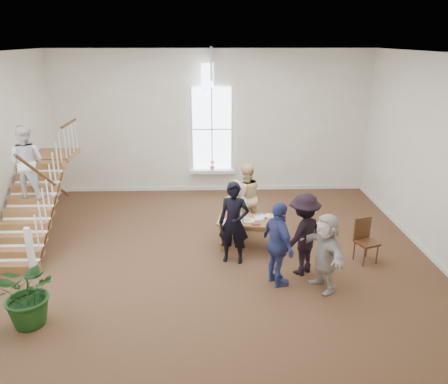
{
  "coord_description": "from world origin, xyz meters",
  "views": [
    {
      "loc": [
        -0.05,
        -9.28,
        4.79
      ],
      "look_at": [
        0.26,
        0.4,
        1.36
      ],
      "focal_mm": 35.0,
      "sensor_mm": 36.0,
      "label": 1
    }
  ],
  "objects_px": {
    "elderly_woman": "(235,210)",
    "woman_cluster_c": "(325,252)",
    "woman_cluster_a": "(278,244)",
    "floor_plant": "(29,293)",
    "person_yellow": "(246,197)",
    "side_chair": "(365,237)",
    "library_table": "(252,223)",
    "woman_cluster_b": "(303,234)",
    "police_officer": "(234,223)"
  },
  "relations": [
    {
      "from": "elderly_woman",
      "to": "woman_cluster_c",
      "type": "relative_size",
      "value": 0.93
    },
    {
      "from": "woman_cluster_a",
      "to": "woman_cluster_c",
      "type": "bearing_deg",
      "value": -123.99
    },
    {
      "from": "elderly_woman",
      "to": "woman_cluster_c",
      "type": "bearing_deg",
      "value": 126.43
    },
    {
      "from": "floor_plant",
      "to": "elderly_woman",
      "type": "bearing_deg",
      "value": 42.6
    },
    {
      "from": "person_yellow",
      "to": "side_chair",
      "type": "distance_m",
      "value": 3.13
    },
    {
      "from": "library_table",
      "to": "woman_cluster_a",
      "type": "relative_size",
      "value": 0.94
    },
    {
      "from": "woman_cluster_c",
      "to": "floor_plant",
      "type": "height_order",
      "value": "woman_cluster_c"
    },
    {
      "from": "elderly_woman",
      "to": "woman_cluster_b",
      "type": "xyz_separation_m",
      "value": [
        1.34,
        -1.8,
        0.14
      ]
    },
    {
      "from": "side_chair",
      "to": "floor_plant",
      "type": "bearing_deg",
      "value": 178.01
    },
    {
      "from": "police_officer",
      "to": "woman_cluster_a",
      "type": "bearing_deg",
      "value": -38.02
    },
    {
      "from": "elderly_woman",
      "to": "woman_cluster_a",
      "type": "relative_size",
      "value": 0.84
    },
    {
      "from": "woman_cluster_c",
      "to": "woman_cluster_b",
      "type": "bearing_deg",
      "value": -173.43
    },
    {
      "from": "police_officer",
      "to": "side_chair",
      "type": "relative_size",
      "value": 1.86
    },
    {
      "from": "woman_cluster_c",
      "to": "floor_plant",
      "type": "relative_size",
      "value": 1.29
    },
    {
      "from": "woman_cluster_b",
      "to": "police_officer",
      "type": "bearing_deg",
      "value": -60.84
    },
    {
      "from": "person_yellow",
      "to": "floor_plant",
      "type": "distance_m",
      "value": 5.67
    },
    {
      "from": "woman_cluster_b",
      "to": "woman_cluster_a",
      "type": "bearing_deg",
      "value": -3.0
    },
    {
      "from": "library_table",
      "to": "person_yellow",
      "type": "xyz_separation_m",
      "value": [
        -0.06,
        1.1,
        0.25
      ]
    },
    {
      "from": "police_officer",
      "to": "woman_cluster_b",
      "type": "bearing_deg",
      "value": -8.87
    },
    {
      "from": "elderly_woman",
      "to": "woman_cluster_a",
      "type": "distance_m",
      "value": 2.37
    },
    {
      "from": "library_table",
      "to": "side_chair",
      "type": "xyz_separation_m",
      "value": [
        2.48,
        -0.69,
        -0.09
      ]
    },
    {
      "from": "library_table",
      "to": "floor_plant",
      "type": "relative_size",
      "value": 1.34
    },
    {
      "from": "police_officer",
      "to": "person_yellow",
      "type": "xyz_separation_m",
      "value": [
        0.4,
        1.75,
        -0.04
      ]
    },
    {
      "from": "elderly_woman",
      "to": "side_chair",
      "type": "bearing_deg",
      "value": 158.14
    },
    {
      "from": "police_officer",
      "to": "person_yellow",
      "type": "relative_size",
      "value": 1.04
    },
    {
      "from": "elderly_woman",
      "to": "side_chair",
      "type": "xyz_separation_m",
      "value": [
        2.84,
        -1.3,
        -0.19
      ]
    },
    {
      "from": "woman_cluster_b",
      "to": "side_chair",
      "type": "bearing_deg",
      "value": 158.58
    },
    {
      "from": "library_table",
      "to": "elderly_woman",
      "type": "height_order",
      "value": "elderly_woman"
    },
    {
      "from": "library_table",
      "to": "person_yellow",
      "type": "relative_size",
      "value": 0.93
    },
    {
      "from": "person_yellow",
      "to": "floor_plant",
      "type": "xyz_separation_m",
      "value": [
        -4.05,
        -3.95,
        -0.27
      ]
    },
    {
      "from": "person_yellow",
      "to": "woman_cluster_c",
      "type": "bearing_deg",
      "value": 101.12
    },
    {
      "from": "person_yellow",
      "to": "woman_cluster_c",
      "type": "distance_m",
      "value": 3.24
    },
    {
      "from": "library_table",
      "to": "elderly_woman",
      "type": "relative_size",
      "value": 1.11
    },
    {
      "from": "police_officer",
      "to": "library_table",
      "type": "bearing_deg",
      "value": 66.84
    },
    {
      "from": "police_officer",
      "to": "woman_cluster_c",
      "type": "relative_size",
      "value": 1.16
    },
    {
      "from": "woman_cluster_b",
      "to": "elderly_woman",
      "type": "bearing_deg",
      "value": -93.29
    },
    {
      "from": "library_table",
      "to": "woman_cluster_b",
      "type": "bearing_deg",
      "value": -39.86
    },
    {
      "from": "library_table",
      "to": "side_chair",
      "type": "height_order",
      "value": "side_chair"
    },
    {
      "from": "woman_cluster_b",
      "to": "woman_cluster_c",
      "type": "height_order",
      "value": "woman_cluster_b"
    },
    {
      "from": "woman_cluster_a",
      "to": "side_chair",
      "type": "bearing_deg",
      "value": -87.12
    },
    {
      "from": "library_table",
      "to": "woman_cluster_a",
      "type": "height_order",
      "value": "woman_cluster_a"
    },
    {
      "from": "woman_cluster_c",
      "to": "woman_cluster_a",
      "type": "bearing_deg",
      "value": -120.74
    },
    {
      "from": "police_officer",
      "to": "elderly_woman",
      "type": "height_order",
      "value": "police_officer"
    },
    {
      "from": "woman_cluster_b",
      "to": "floor_plant",
      "type": "xyz_separation_m",
      "value": [
        -5.09,
        -1.65,
        -0.27
      ]
    },
    {
      "from": "library_table",
      "to": "person_yellow",
      "type": "height_order",
      "value": "person_yellow"
    },
    {
      "from": "elderly_woman",
      "to": "floor_plant",
      "type": "distance_m",
      "value": 5.1
    },
    {
      "from": "woman_cluster_a",
      "to": "elderly_woman",
      "type": "bearing_deg",
      "value": -3.35
    },
    {
      "from": "police_officer",
      "to": "side_chair",
      "type": "bearing_deg",
      "value": 11.16
    },
    {
      "from": "woman_cluster_a",
      "to": "floor_plant",
      "type": "distance_m",
      "value": 4.65
    },
    {
      "from": "woman_cluster_b",
      "to": "side_chair",
      "type": "distance_m",
      "value": 1.62
    }
  ]
}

